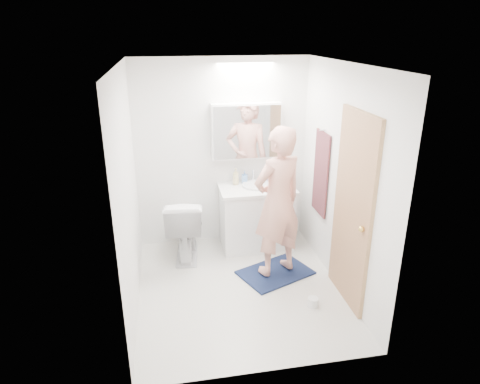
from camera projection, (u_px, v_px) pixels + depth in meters
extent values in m
plane|color=silver|center=(240.00, 288.00, 4.73)|extent=(2.50, 2.50, 0.00)
plane|color=white|center=(240.00, 64.00, 3.87)|extent=(2.50, 2.50, 0.00)
plane|color=white|center=(222.00, 154.00, 5.44)|extent=(2.50, 0.00, 2.50)
plane|color=white|center=(270.00, 245.00, 3.15)|extent=(2.50, 0.00, 2.50)
plane|color=white|center=(128.00, 194.00, 4.11)|extent=(0.00, 2.50, 2.50)
plane|color=white|center=(342.00, 181.00, 4.48)|extent=(0.00, 2.50, 2.50)
cube|color=white|center=(256.00, 218.00, 5.54)|extent=(0.90, 0.55, 0.78)
cube|color=white|center=(257.00, 189.00, 5.39)|extent=(0.95, 0.58, 0.04)
cylinder|color=silver|center=(256.00, 185.00, 5.41)|extent=(0.36, 0.36, 0.03)
cylinder|color=white|center=(253.00, 176.00, 5.56)|extent=(0.02, 0.02, 0.16)
cube|color=white|center=(246.00, 131.00, 5.32)|extent=(0.88, 0.14, 0.70)
cube|color=silver|center=(247.00, 133.00, 5.25)|extent=(0.84, 0.01, 0.66)
imported|color=white|center=(185.00, 227.00, 5.27)|extent=(0.53, 0.83, 0.81)
cube|color=#141E41|center=(275.00, 273.00, 5.01)|extent=(0.95, 0.82, 0.02)
imported|color=#DC9684|center=(278.00, 202.00, 4.68)|extent=(0.74, 0.62, 1.72)
cube|color=tan|center=(352.00, 211.00, 4.23)|extent=(0.04, 0.80, 2.00)
sphere|color=gold|center=(361.00, 229.00, 3.97)|extent=(0.06, 0.06, 0.06)
cube|color=#13163D|center=(321.00, 173.00, 5.02)|extent=(0.02, 0.42, 1.00)
cylinder|color=silver|center=(323.00, 130.00, 4.83)|extent=(0.07, 0.02, 0.02)
imported|color=#CDBE84|center=(236.00, 176.00, 5.44)|extent=(0.09, 0.10, 0.22)
imported|color=#5F90CD|center=(245.00, 177.00, 5.50)|extent=(0.09, 0.09, 0.16)
imported|color=#3B47B1|center=(270.00, 179.00, 5.55)|extent=(0.10, 0.10, 0.08)
cylinder|color=silver|center=(313.00, 302.00, 4.40)|extent=(0.11, 0.11, 0.10)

